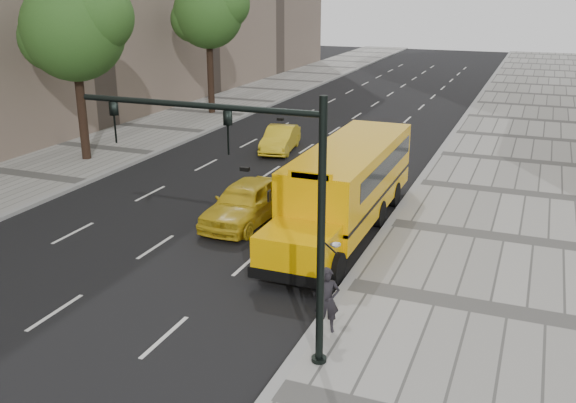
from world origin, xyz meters
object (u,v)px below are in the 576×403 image
at_px(taxi_near, 245,202).
at_px(traffic_signal, 262,195).
at_px(tree_c, 209,13).
at_px(tree_b, 75,29).
at_px(pedestrian, 327,300).
at_px(taxi_far, 280,139).
at_px(school_bus, 348,180).

bearing_deg(taxi_near, traffic_signal, -60.24).
bearing_deg(tree_c, tree_b, -89.97).
relative_size(tree_b, pedestrian, 5.20).
height_order(tree_b, taxi_near, tree_b).
relative_size(tree_b, taxi_near, 1.88).
xyz_separation_m(taxi_near, taxi_far, (-2.98, 10.64, -0.14)).
bearing_deg(pedestrian, school_bus, 78.87).
bearing_deg(taxi_near, taxi_far, 107.28).
bearing_deg(tree_b, traffic_signal, -40.17).
xyz_separation_m(tree_c, taxi_near, (11.26, -18.48, -5.98)).
distance_m(taxi_near, traffic_signal, 9.78).
relative_size(tree_b, taxi_far, 2.19).
xyz_separation_m(tree_c, school_bus, (14.91, -17.33, -5.03)).
distance_m(school_bus, taxi_far, 11.63).
bearing_deg(school_bus, taxi_near, -162.59).
xyz_separation_m(school_bus, taxi_far, (-6.63, 9.49, -1.09)).
xyz_separation_m(school_bus, pedestrian, (1.82, -7.87, -0.75)).
distance_m(tree_b, school_bus, 16.14).
height_order(taxi_near, traffic_signal, traffic_signal).
relative_size(taxi_far, traffic_signal, 0.64).
relative_size(school_bus, pedestrian, 6.69).
xyz_separation_m(taxi_near, traffic_signal, (4.34, -8.12, 3.28)).
height_order(tree_c, traffic_signal, tree_c).
xyz_separation_m(tree_c, pedestrian, (16.73, -25.21, -5.78)).
bearing_deg(taxi_near, tree_b, 157.49).
distance_m(tree_b, tree_c, 13.43).
height_order(taxi_far, pedestrian, pedestrian).
xyz_separation_m(tree_c, traffic_signal, (15.60, -26.60, -2.70)).
relative_size(tree_b, traffic_signal, 1.40).
bearing_deg(tree_b, tree_c, 90.03).
xyz_separation_m(taxi_near, pedestrian, (5.47, -6.73, 0.20)).
distance_m(taxi_near, pedestrian, 8.67).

